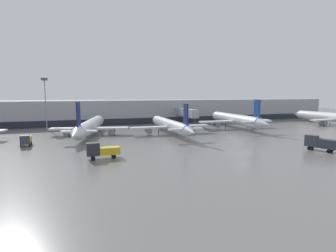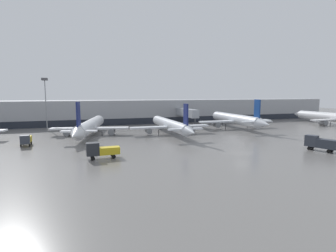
{
  "view_description": "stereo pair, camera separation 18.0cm",
  "coord_description": "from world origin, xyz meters",
  "px_view_note": "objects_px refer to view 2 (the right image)",
  "views": [
    {
      "loc": [
        -29.7,
        -42.89,
        11.48
      ],
      "look_at": [
        -7.68,
        22.46,
        3.0
      ],
      "focal_mm": 28.0,
      "sensor_mm": 36.0,
      "label": 1
    },
    {
      "loc": [
        -29.52,
        -42.95,
        11.48
      ],
      "look_at": [
        -7.68,
        22.46,
        3.0
      ],
      "focal_mm": 28.0,
      "sensor_mm": 36.0,
      "label": 2
    }
  ],
  "objects_px": {
    "parked_jet_0": "(170,125)",
    "service_truck_1": "(320,143)",
    "parked_jet_2": "(336,118)",
    "traffic_cone_0": "(89,131)",
    "parked_jet_1": "(236,119)",
    "service_truck_2": "(26,139)",
    "traffic_cone_1": "(171,128)",
    "apron_light_mast_0": "(45,88)",
    "parked_jet_4": "(90,126)",
    "service_truck_0": "(101,150)"
  },
  "relations": [
    {
      "from": "apron_light_mast_0",
      "to": "parked_jet_4",
      "type": "bearing_deg",
      "value": -54.7
    },
    {
      "from": "parked_jet_0",
      "to": "apron_light_mast_0",
      "type": "bearing_deg",
      "value": 56.83
    },
    {
      "from": "parked_jet_0",
      "to": "parked_jet_1",
      "type": "height_order",
      "value": "parked_jet_1"
    },
    {
      "from": "parked_jet_2",
      "to": "traffic_cone_1",
      "type": "bearing_deg",
      "value": 80.22
    },
    {
      "from": "apron_light_mast_0",
      "to": "traffic_cone_0",
      "type": "bearing_deg",
      "value": -45.47
    },
    {
      "from": "traffic_cone_1",
      "to": "apron_light_mast_0",
      "type": "relative_size",
      "value": 0.04
    },
    {
      "from": "parked_jet_4",
      "to": "service_truck_0",
      "type": "distance_m",
      "value": 28.25
    },
    {
      "from": "parked_jet_2",
      "to": "service_truck_1",
      "type": "distance_m",
      "value": 55.65
    },
    {
      "from": "parked_jet_2",
      "to": "parked_jet_1",
      "type": "bearing_deg",
      "value": 85.34
    },
    {
      "from": "parked_jet_4",
      "to": "traffic_cone_1",
      "type": "xyz_separation_m",
      "value": [
        26.14,
        6.07,
        -2.19
      ]
    },
    {
      "from": "service_truck_1",
      "to": "apron_light_mast_0",
      "type": "distance_m",
      "value": 78.88
    },
    {
      "from": "service_truck_2",
      "to": "parked_jet_0",
      "type": "bearing_deg",
      "value": 96.42
    },
    {
      "from": "traffic_cone_0",
      "to": "parked_jet_0",
      "type": "bearing_deg",
      "value": -25.52
    },
    {
      "from": "parked_jet_0",
      "to": "service_truck_2",
      "type": "xyz_separation_m",
      "value": [
        -35.94,
        -5.77,
        -1.24
      ]
    },
    {
      "from": "traffic_cone_1",
      "to": "service_truck_0",
      "type": "bearing_deg",
      "value": -126.3
    },
    {
      "from": "service_truck_0",
      "to": "service_truck_1",
      "type": "relative_size",
      "value": 0.96
    },
    {
      "from": "service_truck_1",
      "to": "parked_jet_0",
      "type": "bearing_deg",
      "value": 15.1
    },
    {
      "from": "service_truck_1",
      "to": "apron_light_mast_0",
      "type": "xyz_separation_m",
      "value": [
        -56.33,
        54.0,
        11.57
      ]
    },
    {
      "from": "apron_light_mast_0",
      "to": "service_truck_1",
      "type": "bearing_deg",
      "value": -43.79
    },
    {
      "from": "parked_jet_4",
      "to": "parked_jet_2",
      "type": "bearing_deg",
      "value": -79.23
    },
    {
      "from": "parked_jet_2",
      "to": "service_truck_0",
      "type": "xyz_separation_m",
      "value": [
        -87.32,
        -25.38,
        -1.07
      ]
    },
    {
      "from": "service_truck_0",
      "to": "apron_light_mast_0",
      "type": "xyz_separation_m",
      "value": [
        -13.85,
        46.45,
        11.69
      ]
    },
    {
      "from": "traffic_cone_0",
      "to": "traffic_cone_1",
      "type": "xyz_separation_m",
      "value": [
        26.33,
        0.77,
        0.02
      ]
    },
    {
      "from": "parked_jet_0",
      "to": "parked_jet_2",
      "type": "xyz_separation_m",
      "value": [
        66.37,
        2.4,
        -0.06
      ]
    },
    {
      "from": "service_truck_0",
      "to": "traffic_cone_1",
      "type": "xyz_separation_m",
      "value": [
        25.19,
        34.29,
        -1.19
      ]
    },
    {
      "from": "service_truck_0",
      "to": "parked_jet_2",
      "type": "bearing_deg",
      "value": -165.32
    },
    {
      "from": "service_truck_2",
      "to": "parked_jet_1",
      "type": "bearing_deg",
      "value": 97.04
    },
    {
      "from": "parked_jet_2",
      "to": "service_truck_0",
      "type": "height_order",
      "value": "parked_jet_2"
    },
    {
      "from": "parked_jet_0",
      "to": "parked_jet_1",
      "type": "relative_size",
      "value": 1.0
    },
    {
      "from": "traffic_cone_0",
      "to": "apron_light_mast_0",
      "type": "height_order",
      "value": "apron_light_mast_0"
    },
    {
      "from": "service_truck_2",
      "to": "apron_light_mast_0",
      "type": "relative_size",
      "value": 0.29
    },
    {
      "from": "parked_jet_0",
      "to": "apron_light_mast_0",
      "type": "relative_size",
      "value": 2.11
    },
    {
      "from": "parked_jet_0",
      "to": "service_truck_1",
      "type": "height_order",
      "value": "parked_jet_0"
    },
    {
      "from": "parked_jet_4",
      "to": "service_truck_0",
      "type": "bearing_deg",
      "value": -165.46
    },
    {
      "from": "parked_jet_4",
      "to": "service_truck_0",
      "type": "height_order",
      "value": "parked_jet_4"
    },
    {
      "from": "parked_jet_2",
      "to": "traffic_cone_0",
      "type": "height_order",
      "value": "parked_jet_2"
    },
    {
      "from": "traffic_cone_1",
      "to": "parked_jet_0",
      "type": "bearing_deg",
      "value": -110.52
    },
    {
      "from": "service_truck_1",
      "to": "service_truck_2",
      "type": "bearing_deg",
      "value": 46.61
    },
    {
      "from": "apron_light_mast_0",
      "to": "service_truck_2",
      "type": "bearing_deg",
      "value": -92.22
    },
    {
      "from": "parked_jet_2",
      "to": "traffic_cone_0",
      "type": "relative_size",
      "value": 57.91
    },
    {
      "from": "parked_jet_2",
      "to": "service_truck_0",
      "type": "distance_m",
      "value": 90.94
    },
    {
      "from": "traffic_cone_1",
      "to": "apron_light_mast_0",
      "type": "xyz_separation_m",
      "value": [
        -39.04,
        12.16,
        12.88
      ]
    },
    {
      "from": "apron_light_mast_0",
      "to": "parked_jet_0",
      "type": "bearing_deg",
      "value": -33.99
    },
    {
      "from": "parked_jet_0",
      "to": "traffic_cone_1",
      "type": "distance_m",
      "value": 12.3
    },
    {
      "from": "parked_jet_1",
      "to": "parked_jet_4",
      "type": "height_order",
      "value": "parked_jet_1"
    },
    {
      "from": "parked_jet_4",
      "to": "service_truck_2",
      "type": "relative_size",
      "value": 7.97
    },
    {
      "from": "parked_jet_0",
      "to": "service_truck_0",
      "type": "bearing_deg",
      "value": 138.45
    },
    {
      "from": "parked_jet_2",
      "to": "traffic_cone_1",
      "type": "distance_m",
      "value": 62.81
    },
    {
      "from": "parked_jet_1",
      "to": "parked_jet_2",
      "type": "height_order",
      "value": "parked_jet_1"
    },
    {
      "from": "parked_jet_0",
      "to": "traffic_cone_0",
      "type": "height_order",
      "value": "parked_jet_0"
    }
  ]
}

